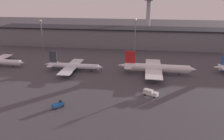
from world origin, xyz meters
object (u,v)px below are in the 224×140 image
at_px(service_vehicle_3, 58,105).
at_px(service_vehicle_4, 150,93).
at_px(airplane_2, 156,68).
at_px(airplane_1, 73,66).
at_px(control_tower, 148,13).

height_order(service_vehicle_3, service_vehicle_4, service_vehicle_4).
bearing_deg(service_vehicle_4, airplane_2, 108.37).
xyz_separation_m(airplane_1, control_tower, (47.31, 101.73, 22.79)).
distance_m(airplane_2, service_vehicle_3, 62.75).
relative_size(airplane_1, airplane_2, 0.82).
xyz_separation_m(airplane_1, service_vehicle_3, (7.13, -44.68, -1.62)).
bearing_deg(control_tower, service_vehicle_4, -90.54).
xyz_separation_m(service_vehicle_3, control_tower, (40.17, 146.41, 24.40)).
relative_size(airplane_2, service_vehicle_4, 6.35).
height_order(service_vehicle_4, control_tower, control_tower).
xyz_separation_m(airplane_2, service_vehicle_4, (-4.13, -29.51, -2.05)).
bearing_deg(control_tower, airplane_1, -114.94).
height_order(airplane_1, service_vehicle_3, airplane_1).
bearing_deg(control_tower, airplane_2, -88.35).
relative_size(airplane_1, control_tower, 0.85).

